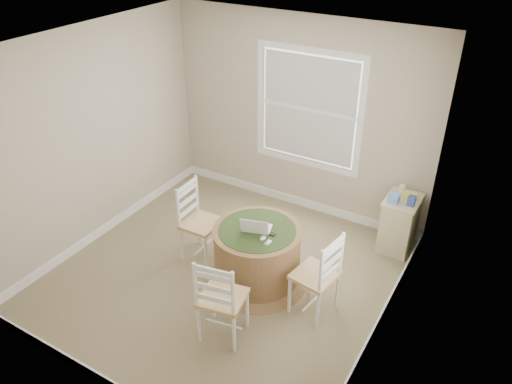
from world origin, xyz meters
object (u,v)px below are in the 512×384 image
Objects in this scene: laptop at (256,228)px; corner_chest at (399,223)px; chair_left at (201,223)px; chair_right at (315,275)px; round_table at (257,253)px; chair_near at (222,297)px.

laptop reaches higher than corner_chest.
chair_left and chair_right have the same top height.
chair_left is 2.38m from corner_chest.
laptop is 1.87m from corner_chest.
chair_left is at bearing -145.48° from corner_chest.
corner_chest reaches higher than round_table.
chair_left is 1.37× the size of corner_chest.
round_table is 3.16× the size of laptop.
chair_right is at bearing -105.72° from corner_chest.
round_table is 0.76m from chair_right.
chair_near is at bearing -114.94° from corner_chest.
chair_near is (0.91, -0.91, 0.00)m from chair_left.
chair_near reaches higher than round_table.
chair_right is at bearing -5.98° from round_table.
round_table is 0.79m from chair_left.
corner_chest is at bearing -125.40° from chair_near.
chair_near and chair_right have the same top height.
laptop is (-0.13, 0.86, 0.24)m from chair_near.
laptop is at bearing -109.31° from round_table.
round_table is 0.88m from chair_near.
chair_left is at bearing -55.86° from chair_near.
round_table is at bearing -130.07° from corner_chest.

